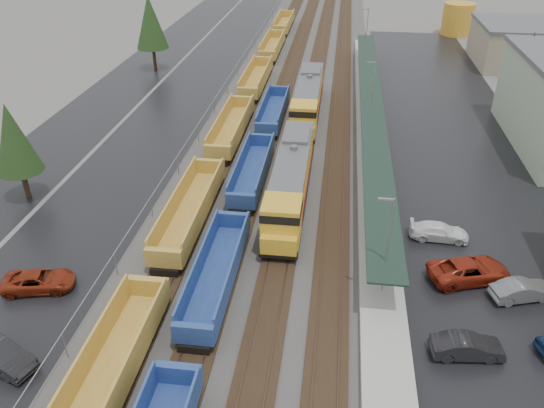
% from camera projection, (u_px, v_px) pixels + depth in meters
% --- Properties ---
extents(ballast_strip, '(20.00, 160.00, 0.08)m').
position_uv_depth(ballast_strip, '(296.00, 97.00, 71.79)').
color(ballast_strip, '#302D2B').
rests_on(ballast_strip, ground).
extents(trackbed, '(14.60, 160.00, 0.22)m').
position_uv_depth(trackbed, '(296.00, 96.00, 71.73)').
color(trackbed, black).
rests_on(trackbed, ground).
extents(west_parking_lot, '(10.00, 160.00, 0.02)m').
position_uv_depth(west_parking_lot, '(189.00, 92.00, 73.47)').
color(west_parking_lot, black).
rests_on(west_parking_lot, ground).
extents(west_road, '(9.00, 160.00, 0.02)m').
position_uv_depth(west_road, '(120.00, 89.00, 74.58)').
color(west_road, black).
rests_on(west_road, ground).
extents(east_commuter_lot, '(16.00, 100.00, 0.02)m').
position_uv_depth(east_commuter_lot, '(452.00, 134.00, 61.19)').
color(east_commuter_lot, black).
rests_on(east_commuter_lot, ground).
extents(station_platform, '(3.00, 80.00, 8.00)m').
position_uv_depth(station_platform, '(370.00, 124.00, 61.88)').
color(station_platform, '#9E9B93').
rests_on(station_platform, ground).
extents(chainlink_fence, '(0.08, 160.04, 2.02)m').
position_uv_depth(chainlink_fence, '(225.00, 86.00, 70.71)').
color(chainlink_fence, gray).
rests_on(chainlink_fence, ground).
extents(tree_west_near, '(3.96, 3.96, 9.00)m').
position_uv_depth(tree_west_near, '(13.00, 138.00, 45.74)').
color(tree_west_near, '#332316').
rests_on(tree_west_near, ground).
extents(tree_west_far, '(4.84, 4.84, 11.00)m').
position_uv_depth(tree_west_far, '(150.00, 22.00, 79.20)').
color(tree_west_far, '#332316').
rests_on(tree_west_far, ground).
extents(tree_east, '(4.40, 4.40, 10.00)m').
position_uv_depth(tree_east, '(528.00, 61.00, 63.68)').
color(tree_east, '#332316').
rests_on(tree_east, ground).
extents(locomotive_lead, '(2.97, 19.54, 4.42)m').
position_uv_depth(locomotive_lead, '(291.00, 181.00, 46.30)').
color(locomotive_lead, black).
rests_on(locomotive_lead, ground).
extents(locomotive_trail, '(2.97, 19.54, 4.42)m').
position_uv_depth(locomotive_trail, '(308.00, 99.00, 64.16)').
color(locomotive_trail, black).
rests_on(locomotive_trail, ground).
extents(well_string_yellow, '(2.80, 122.37, 2.48)m').
position_uv_depth(well_string_yellow, '(232.00, 128.00, 59.55)').
color(well_string_yellow, '#B67D32').
rests_on(well_string_yellow, ground).
extents(well_string_blue, '(2.63, 76.44, 2.33)m').
position_uv_depth(well_string_blue, '(217.00, 273.00, 37.22)').
color(well_string_blue, navy).
rests_on(well_string_blue, ground).
extents(storage_tank, '(5.79, 5.79, 5.79)m').
position_uv_depth(storage_tank, '(458.00, 19.00, 100.79)').
color(storage_tank, gold).
rests_on(storage_tank, ground).
extents(parked_car_west_c, '(3.38, 5.36, 1.38)m').
position_uv_depth(parked_car_west_c, '(39.00, 281.00, 37.21)').
color(parked_car_west_c, maroon).
rests_on(parked_car_west_c, ground).
extents(parked_car_east_a, '(1.98, 4.49, 1.43)m').
position_uv_depth(parked_car_east_a, '(467.00, 347.00, 31.85)').
color(parked_car_east_a, black).
rests_on(parked_car_east_a, ground).
extents(parked_car_east_b, '(4.34, 6.41, 1.63)m').
position_uv_depth(parked_car_east_b, '(469.00, 270.00, 38.05)').
color(parked_car_east_b, maroon).
rests_on(parked_car_east_b, ground).
extents(parked_car_east_c, '(2.04, 4.72, 1.35)m').
position_uv_depth(parked_car_east_c, '(439.00, 232.00, 42.57)').
color(parked_car_east_c, white).
rests_on(parked_car_east_c, ground).
extents(parked_car_east_e, '(2.74, 4.58, 1.43)m').
position_uv_depth(parked_car_east_e, '(522.00, 291.00, 36.31)').
color(parked_car_east_e, slate).
rests_on(parked_car_east_e, ground).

